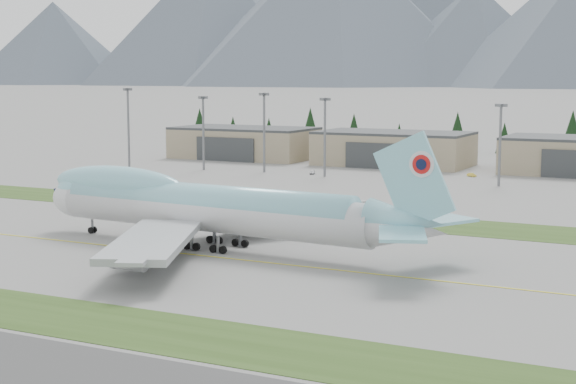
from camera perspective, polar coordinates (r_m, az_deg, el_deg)
The scene contains 10 objects.
ground at distance 145.55m, azimuth -7.77°, elevation -3.87°, with size 7000.00×7000.00×0.00m, color slate.
grass_strip_far at distance 183.85m, azimuth 0.15°, elevation -1.42°, with size 400.00×18.00×0.08m, color #2E4819.
taxiway_line_main at distance 145.55m, azimuth -7.77°, elevation -3.87°, with size 400.00×0.40×0.02m, color yellow.
boeing_747_freighter at distance 147.77m, azimuth -5.28°, elevation -0.96°, with size 79.09×68.12×20.84m.
hangar_left at distance 307.98m, azimuth -2.85°, elevation 3.21°, with size 48.00×26.60×10.80m.
hangar_center at distance 285.12m, azimuth 6.84°, elevation 2.81°, with size 48.00×26.60×10.80m.
floodlight_masts at distance 249.25m, azimuth 2.95°, elevation 4.60°, with size 171.64×8.30×24.74m.
service_vehicle_a at distance 257.54m, azimuth 1.59°, elevation 1.16°, with size 1.44×3.56×1.21m, color silver.
service_vehicle_b at distance 256.64m, azimuth 11.79°, elevation 0.98°, with size 1.09×3.10×1.02m, color yellow.
conifer_belt at distance 336.37m, azimuth 14.63°, elevation 3.64°, with size 268.09×14.66×16.30m.
Camera 1 is at (80.75, -117.66, 28.64)m, focal length 55.00 mm.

